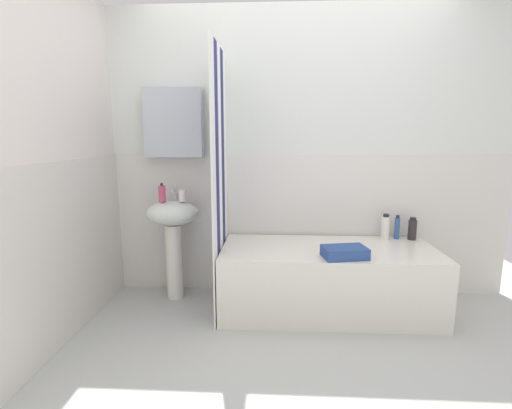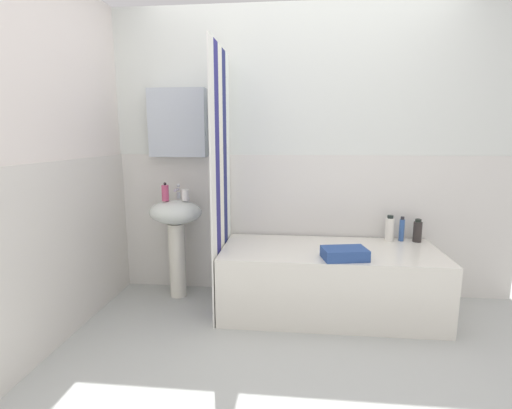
% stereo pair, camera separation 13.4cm
% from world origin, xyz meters
% --- Properties ---
extents(ground_plane, '(4.80, 5.60, 0.04)m').
position_xyz_m(ground_plane, '(0.00, 0.00, -0.02)').
color(ground_plane, '#B1B5B0').
extents(wall_back_tiled, '(3.60, 0.18, 2.40)m').
position_xyz_m(wall_back_tiled, '(-0.06, 1.26, 1.14)').
color(wall_back_tiled, silver).
rests_on(wall_back_tiled, ground_plane).
extents(wall_left_tiled, '(0.07, 1.81, 2.40)m').
position_xyz_m(wall_left_tiled, '(-1.57, 0.34, 1.12)').
color(wall_left_tiled, silver).
rests_on(wall_left_tiled, ground_plane).
extents(sink, '(0.44, 0.34, 0.83)m').
position_xyz_m(sink, '(-1.00, 1.03, 0.61)').
color(sink, white).
rests_on(sink, ground_plane).
extents(faucet, '(0.03, 0.12, 0.12)m').
position_xyz_m(faucet, '(-1.00, 1.11, 0.89)').
color(faucet, silver).
rests_on(faucet, sink).
extents(soap_dispenser, '(0.06, 0.06, 0.15)m').
position_xyz_m(soap_dispenser, '(-1.07, 1.00, 0.90)').
color(soap_dispenser, '#C4486F').
rests_on(soap_dispenser, sink).
extents(toothbrush_cup, '(0.06, 0.06, 0.09)m').
position_xyz_m(toothbrush_cup, '(-0.91, 1.02, 0.88)').
color(toothbrush_cup, white).
rests_on(toothbrush_cup, sink).
extents(bathtub, '(1.64, 0.72, 0.51)m').
position_xyz_m(bathtub, '(0.26, 0.86, 0.26)').
color(bathtub, silver).
rests_on(bathtub, ground_plane).
extents(shower_curtain, '(0.01, 0.72, 2.00)m').
position_xyz_m(shower_curtain, '(-0.58, 0.86, 1.00)').
color(shower_curtain, white).
rests_on(shower_curtain, ground_plane).
extents(body_wash_bottle, '(0.07, 0.07, 0.19)m').
position_xyz_m(body_wash_bottle, '(0.98, 1.13, 0.60)').
color(body_wash_bottle, '#2E2927').
rests_on(body_wash_bottle, bathtub).
extents(shampoo_bottle, '(0.04, 0.04, 0.20)m').
position_xyz_m(shampoo_bottle, '(0.86, 1.14, 0.61)').
color(shampoo_bottle, '#34589B').
rests_on(shampoo_bottle, bathtub).
extents(lotion_bottle, '(0.07, 0.07, 0.22)m').
position_xyz_m(lotion_bottle, '(0.76, 1.12, 0.61)').
color(lotion_bottle, white).
rests_on(lotion_bottle, bathtub).
extents(towel_folded, '(0.33, 0.25, 0.08)m').
position_xyz_m(towel_folded, '(0.33, 0.62, 0.55)').
color(towel_folded, '#2C4A8A').
rests_on(towel_folded, bathtub).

